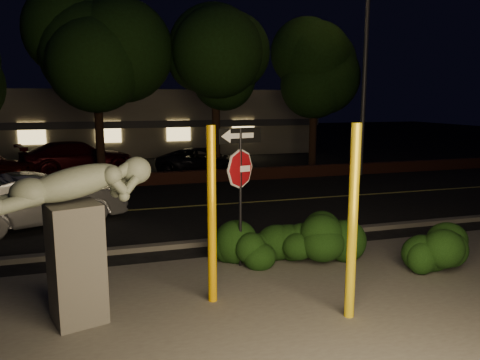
# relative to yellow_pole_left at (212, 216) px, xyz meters

# --- Properties ---
(ground) EXTENTS (90.00, 90.00, 0.00)m
(ground) POSITION_rel_yellow_pole_left_xyz_m (0.83, 10.22, -1.51)
(ground) COLOR black
(ground) RESTS_ON ground
(patio) EXTENTS (14.00, 6.00, 0.02)m
(patio) POSITION_rel_yellow_pole_left_xyz_m (0.83, -0.78, -1.50)
(patio) COLOR #4C4944
(patio) RESTS_ON ground
(road) EXTENTS (80.00, 8.00, 0.01)m
(road) POSITION_rel_yellow_pole_left_xyz_m (0.83, 7.22, -1.50)
(road) COLOR black
(road) RESTS_ON ground
(lane_marking) EXTENTS (80.00, 0.12, 0.00)m
(lane_marking) POSITION_rel_yellow_pole_left_xyz_m (0.83, 7.22, -1.49)
(lane_marking) COLOR #C9C150
(lane_marking) RESTS_ON road
(curb) EXTENTS (80.00, 0.25, 0.12)m
(curb) POSITION_rel_yellow_pole_left_xyz_m (0.83, 3.12, -1.45)
(curb) COLOR #4C4944
(curb) RESTS_ON ground
(brick_wall) EXTENTS (40.00, 0.35, 0.50)m
(brick_wall) POSITION_rel_yellow_pole_left_xyz_m (0.83, 11.52, -1.26)
(brick_wall) COLOR #4E2419
(brick_wall) RESTS_ON ground
(parking_lot) EXTENTS (40.00, 12.00, 0.01)m
(parking_lot) POSITION_rel_yellow_pole_left_xyz_m (0.83, 17.22, -1.50)
(parking_lot) COLOR black
(parking_lot) RESTS_ON ground
(building) EXTENTS (22.00, 10.20, 4.00)m
(building) POSITION_rel_yellow_pole_left_xyz_m (0.83, 25.20, 0.49)
(building) COLOR #706759
(building) RESTS_ON ground
(tree_far_b) EXTENTS (5.20, 5.20, 8.41)m
(tree_far_b) POSITION_rel_yellow_pole_left_xyz_m (-1.67, 13.42, 4.54)
(tree_far_b) COLOR black
(tree_far_b) RESTS_ON ground
(tree_far_c) EXTENTS (4.80, 4.80, 7.84)m
(tree_far_c) POSITION_rel_yellow_pole_left_xyz_m (3.33, 13.02, 4.15)
(tree_far_c) COLOR black
(tree_far_c) RESTS_ON ground
(tree_far_d) EXTENTS (4.40, 4.40, 7.42)m
(tree_far_d) POSITION_rel_yellow_pole_left_xyz_m (8.33, 13.52, 3.91)
(tree_far_d) COLOR black
(tree_far_d) RESTS_ON ground
(yellow_pole_left) EXTENTS (0.15, 0.15, 3.02)m
(yellow_pole_left) POSITION_rel_yellow_pole_left_xyz_m (0.00, 0.00, 0.00)
(yellow_pole_left) COLOR #FFB605
(yellow_pole_left) RESTS_ON ground
(yellow_pole_right) EXTENTS (0.15, 0.15, 3.08)m
(yellow_pole_right) POSITION_rel_yellow_pole_left_xyz_m (1.94, -1.20, 0.03)
(yellow_pole_right) COLOR yellow
(yellow_pole_right) RESTS_ON ground
(signpost) EXTENTS (0.95, 0.26, 2.87)m
(signpost) POSITION_rel_yellow_pole_left_xyz_m (0.96, 1.51, 0.53)
(signpost) COLOR black
(signpost) RESTS_ON ground
(sculpture) EXTENTS (2.34, 1.24, 2.52)m
(sculpture) POSITION_rel_yellow_pole_left_xyz_m (-2.12, -0.08, 0.05)
(sculpture) COLOR #4C4944
(sculpture) RESTS_ON ground
(hedge_center) EXTENTS (2.28, 1.65, 1.08)m
(hedge_center) POSITION_rel_yellow_pole_left_xyz_m (1.46, 1.54, -0.97)
(hedge_center) COLOR black
(hedge_center) RESTS_ON ground
(hedge_right) EXTENTS (2.13, 1.54, 1.25)m
(hedge_right) POSITION_rel_yellow_pole_left_xyz_m (2.70, 1.39, -0.88)
(hedge_right) COLOR black
(hedge_right) RESTS_ON ground
(hedge_far_right) EXTENTS (1.59, 1.14, 1.02)m
(hedge_far_right) POSITION_rel_yellow_pole_left_xyz_m (4.54, -0.04, -1.00)
(hedge_far_right) COLOR black
(hedge_far_right) RESTS_ON ground
(streetlight) EXTENTS (1.42, 0.41, 9.40)m
(streetlight) POSITION_rel_yellow_pole_left_xyz_m (9.45, 11.22, 4.08)
(streetlight) COLOR #4C4C51
(streetlight) RESTS_ON ground
(silver_sedan) EXTENTS (4.66, 3.10, 1.45)m
(silver_sedan) POSITION_rel_yellow_pole_left_xyz_m (-3.33, 6.09, -0.78)
(silver_sedan) COLOR #B6B7BC
(silver_sedan) RESTS_ON ground
(parked_car_darkred) EXTENTS (5.58, 3.46, 1.51)m
(parked_car_darkred) POSITION_rel_yellow_pole_left_xyz_m (-2.67, 15.49, -0.76)
(parked_car_darkred) COLOR #3A060B
(parked_car_darkred) RESTS_ON ground
(parked_car_dark) EXTENTS (4.84, 3.64, 1.22)m
(parked_car_dark) POSITION_rel_yellow_pole_left_xyz_m (2.91, 13.48, -0.90)
(parked_car_dark) COLOR black
(parked_car_dark) RESTS_ON ground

